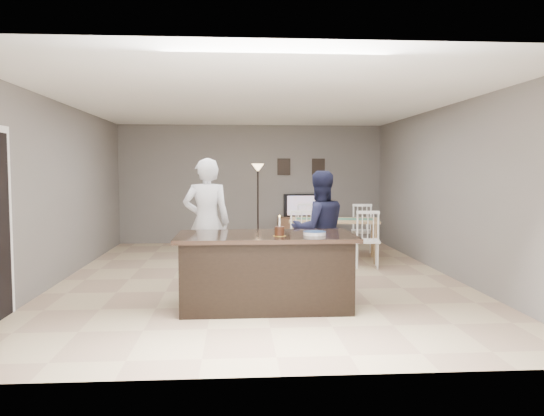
{
  "coord_description": "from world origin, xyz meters",
  "views": [
    {
      "loc": [
        -0.36,
        -8.18,
        1.68
      ],
      "look_at": [
        0.18,
        -0.3,
        1.11
      ],
      "focal_mm": 35.0,
      "sensor_mm": 36.0,
      "label": 1
    }
  ],
  "objects": [
    {
      "name": "floor",
      "position": [
        0.0,
        0.0,
        0.0
      ],
      "size": [
        8.0,
        8.0,
        0.0
      ],
      "primitive_type": "plane",
      "color": "tan",
      "rests_on": "ground"
    },
    {
      "name": "kitchen_island",
      "position": [
        0.0,
        -1.8,
        0.45
      ],
      "size": [
        2.15,
        1.1,
        0.9
      ],
      "color": "black",
      "rests_on": "floor"
    },
    {
      "name": "television",
      "position": [
        1.2,
        3.84,
        0.86
      ],
      "size": [
        0.91,
        0.12,
        0.53
      ],
      "primitive_type": "imported",
      "rotation": [
        0.0,
        0.0,
        3.14
      ],
      "color": "black",
      "rests_on": "tv_console"
    },
    {
      "name": "room_shell",
      "position": [
        0.0,
        0.0,
        1.68
      ],
      "size": [
        8.0,
        8.0,
        8.0
      ],
      "color": "slate",
      "rests_on": "floor"
    },
    {
      "name": "tv_screen_glow",
      "position": [
        1.2,
        3.76,
        0.87
      ],
      "size": [
        0.78,
        0.0,
        0.78
      ],
      "primitive_type": "plane",
      "rotation": [
        1.57,
        0.0,
        3.14
      ],
      "color": "#D55917",
      "rests_on": "tv_console"
    },
    {
      "name": "dining_table",
      "position": [
        1.47,
        1.53,
        0.63
      ],
      "size": [
        1.86,
        2.09,
        0.99
      ],
      "rotation": [
        0.0,
        0.0,
        -0.18
      ],
      "color": "tan",
      "rests_on": "floor"
    },
    {
      "name": "plate_stack",
      "position": [
        0.58,
        -1.92,
        0.92
      ],
      "size": [
        0.28,
        0.28,
        0.04
      ],
      "color": "white",
      "rests_on": "kitchen_island"
    },
    {
      "name": "birthday_cake",
      "position": [
        0.16,
        -1.98,
        0.96
      ],
      "size": [
        0.16,
        0.16,
        0.24
      ],
      "color": "gold",
      "rests_on": "kitchen_island"
    },
    {
      "name": "man",
      "position": [
        0.82,
        -0.78,
        0.83
      ],
      "size": [
        0.9,
        0.75,
        1.67
      ],
      "primitive_type": "imported",
      "rotation": [
        0.0,
        0.0,
        3.3
      ],
      "color": "#161831",
      "rests_on": "floor"
    },
    {
      "name": "picture_frames",
      "position": [
        1.15,
        3.98,
        1.75
      ],
      "size": [
        1.1,
        0.02,
        0.38
      ],
      "color": "black",
      "rests_on": "room_shell"
    },
    {
      "name": "woman",
      "position": [
        -0.78,
        -0.55,
        0.92
      ],
      "size": [
        0.69,
        0.47,
        1.85
      ],
      "primitive_type": "imported",
      "rotation": [
        0.0,
        0.0,
        3.19
      ],
      "color": "silver",
      "rests_on": "floor"
    },
    {
      "name": "tv_console",
      "position": [
        1.2,
        3.77,
        0.3
      ],
      "size": [
        1.2,
        0.4,
        0.6
      ],
      "primitive_type": "cube",
      "color": "brown",
      "rests_on": "floor"
    },
    {
      "name": "floor_lamp",
      "position": [
        0.12,
        3.27,
        1.41
      ],
      "size": [
        0.27,
        0.27,
        1.81
      ],
      "color": "black",
      "rests_on": "floor"
    }
  ]
}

